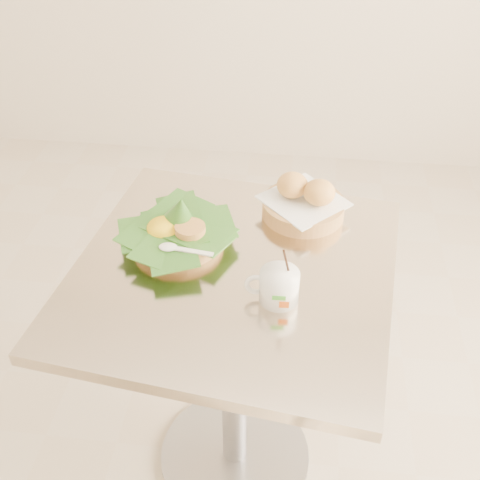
# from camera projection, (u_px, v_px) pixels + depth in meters

# --- Properties ---
(floor) EXTENTS (3.60, 3.60, 0.00)m
(floor) POSITION_uv_depth(u_px,v_px,m) (189.00, 451.00, 1.82)
(floor) COLOR beige
(floor) RESTS_ON ground
(cafe_table) EXTENTS (0.78, 0.78, 0.75)m
(cafe_table) POSITION_uv_depth(u_px,v_px,m) (234.00, 336.00, 1.47)
(cafe_table) COLOR gray
(cafe_table) RESTS_ON floor
(rice_basket) EXTENTS (0.26, 0.26, 0.13)m
(rice_basket) POSITION_uv_depth(u_px,v_px,m) (177.00, 229.00, 1.39)
(rice_basket) COLOR tan
(rice_basket) RESTS_ON cafe_table
(bread_basket) EXTENTS (0.24, 0.24, 0.11)m
(bread_basket) POSITION_uv_depth(u_px,v_px,m) (304.00, 202.00, 1.47)
(bread_basket) COLOR tan
(bread_basket) RESTS_ON cafe_table
(coffee_mug) EXTENTS (0.11, 0.08, 0.14)m
(coffee_mug) POSITION_uv_depth(u_px,v_px,m) (278.00, 286.00, 1.24)
(coffee_mug) COLOR white
(coffee_mug) RESTS_ON cafe_table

